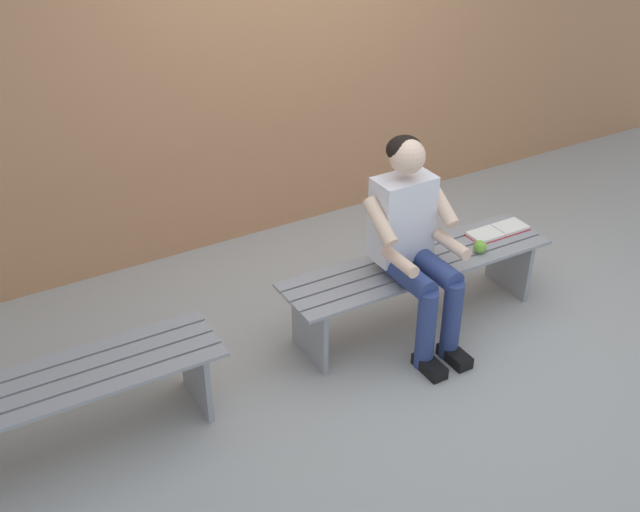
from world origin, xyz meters
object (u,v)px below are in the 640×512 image
Objects in this scene: apple at (480,247)px; bench_far at (46,401)px; book_open at (498,231)px; person_seated at (414,238)px; bench_near at (417,275)px.

bench_far is at bearing -2.32° from apple.
bench_far is 21.59× the size of apple.
book_open is (-2.83, -0.03, 0.11)m from bench_far.
person_seated is at bearing -0.56° from apple.
person_seated reaches higher than bench_near.
apple is (-2.57, 0.10, 0.14)m from bench_far.
person_seated reaches higher than bench_far.
bench_far is (2.19, 0.00, 0.00)m from bench_near.
bench_far is 4.19× the size of book_open.
bench_far is 2.83m from book_open.
apple is 0.30m from book_open.
person_seated reaches higher than apple.
book_open is at bearing -153.36° from apple.
bench_far is 2.09m from person_seated.
bench_far is 2.58m from apple.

